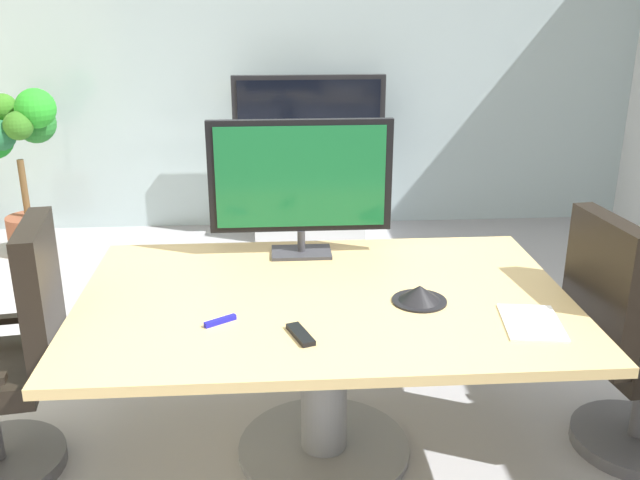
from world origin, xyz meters
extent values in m
plane|color=#99999E|center=(0.00, 0.00, 0.00)|extent=(7.40, 7.40, 0.00)
cube|color=#9EB2B7|center=(0.00, 3.20, 1.35)|extent=(5.66, 0.10, 2.71)
cube|color=tan|center=(-0.07, -0.07, 0.74)|extent=(2.00, 1.31, 0.04)
cylinder|color=slate|center=(-0.07, -0.07, 0.36)|extent=(0.20, 0.20, 0.72)
cylinder|color=slate|center=(-0.07, -0.07, 0.01)|extent=(0.76, 0.76, 0.03)
cube|color=black|center=(-1.20, -0.07, 0.79)|extent=(0.15, 0.46, 0.60)
cylinder|color=#4C4C51|center=(1.33, -0.13, 0.03)|extent=(0.56, 0.56, 0.06)
cube|color=black|center=(1.06, -0.16, 0.79)|extent=(0.14, 0.46, 0.60)
cube|color=black|center=(1.28, 0.13, 0.58)|extent=(0.28, 0.08, 0.03)
cube|color=#333338|center=(-0.14, 0.41, 0.76)|extent=(0.28, 0.18, 0.02)
cylinder|color=#333338|center=(-0.14, 0.41, 0.82)|extent=(0.04, 0.04, 0.10)
cube|color=black|center=(-0.14, 0.42, 1.13)|extent=(0.84, 0.04, 0.52)
cube|color=#14592D|center=(-0.14, 0.40, 1.13)|extent=(0.77, 0.01, 0.47)
cube|color=#B7BABC|center=(0.03, 2.85, 0.28)|extent=(0.90, 0.36, 0.55)
cube|color=black|center=(0.03, 2.83, 0.93)|extent=(1.20, 0.06, 0.76)
cube|color=black|center=(0.03, 2.79, 0.93)|extent=(1.12, 0.01, 0.69)
cylinder|color=brown|center=(-2.14, 2.55, 0.15)|extent=(0.34, 0.34, 0.30)
cylinder|color=brown|center=(-2.14, 2.55, 0.52)|extent=(0.05, 0.05, 0.44)
sphere|color=green|center=(-1.97, 2.54, 1.12)|extent=(0.29, 0.29, 0.29)
sphere|color=#226D27|center=(-2.06, 2.75, 0.98)|extent=(0.30, 0.30, 0.30)
sphere|color=#32701D|center=(-2.25, 2.66, 1.11)|extent=(0.22, 0.22, 0.22)
sphere|color=#1E5A33|center=(-2.22, 2.46, 0.94)|extent=(0.22, 0.22, 0.22)
sphere|color=#2F681D|center=(-2.08, 2.43, 1.02)|extent=(0.21, 0.21, 0.21)
cone|color=black|center=(0.31, -0.16, 0.79)|extent=(0.19, 0.19, 0.07)
cylinder|color=black|center=(0.31, -0.16, 0.76)|extent=(0.22, 0.22, 0.01)
cube|color=black|center=(-0.18, -0.43, 0.77)|extent=(0.10, 0.18, 0.02)
cube|color=#1919A5|center=(-0.48, -0.30, 0.77)|extent=(0.12, 0.09, 0.02)
cube|color=white|center=(0.69, -0.38, 0.76)|extent=(0.25, 0.33, 0.01)
camera|label=1|loc=(-0.27, -2.69, 1.94)|focal=39.42mm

